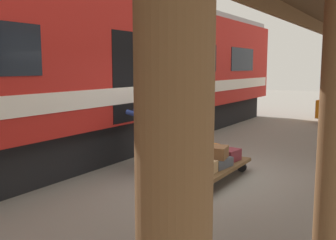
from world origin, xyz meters
TOP-DOWN VIEW (x-y plane):
  - ground_plane at (0.00, 0.00)m, footprint 60.00×60.00m
  - train_car at (3.76, 0.00)m, footprint 3.02×20.11m
  - luggage_cart at (0.29, 0.25)m, footprint 1.25×2.13m
  - suitcase_tan_vintage at (0.01, 0.84)m, footprint 0.42×0.56m
  - suitcase_orange_carryall at (0.57, -0.34)m, footprint 0.56×0.69m
  - suitcase_burgundy_valise at (0.01, -0.34)m, footprint 0.48×0.50m
  - suitcase_slate_roller at (0.01, 0.25)m, footprint 0.56×0.61m
  - suitcase_yellow_case at (0.57, 0.84)m, footprint 0.52×0.54m
  - suitcase_cream_canvas at (0.57, 0.25)m, footprint 0.50×0.65m
  - suitcase_brown_leather at (-0.02, 0.27)m, footprint 0.47×0.51m
  - porter_in_overalls at (1.35, 0.48)m, footprint 0.71×0.50m
  - porter_by_door at (1.68, 0.05)m, footprint 0.72×0.53m
  - baggage_tug at (-0.76, -9.40)m, footprint 1.31×1.83m

SIDE VIEW (x-z plane):
  - ground_plane at x=0.00m, z-range 0.00..0.00m
  - luggage_cart at x=0.29m, z-range 0.10..0.37m
  - suitcase_slate_roller at x=0.01m, z-range 0.27..0.45m
  - suitcase_tan_vintage at x=0.01m, z-range 0.27..0.49m
  - suitcase_burgundy_valise at x=0.01m, z-range 0.27..0.51m
  - suitcase_orange_carryall at x=0.57m, z-range 0.27..0.54m
  - suitcase_yellow_case at x=0.57m, z-range 0.27..0.57m
  - suitcase_cream_canvas at x=0.57m, z-range 0.27..0.57m
  - suitcase_brown_leather at x=-0.02m, z-range 0.45..0.68m
  - baggage_tug at x=-0.76m, z-range -0.02..1.28m
  - porter_in_overalls at x=1.35m, z-range 0.07..1.78m
  - porter_by_door at x=1.68m, z-range 0.07..1.78m
  - train_car at x=3.76m, z-range 0.06..4.06m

